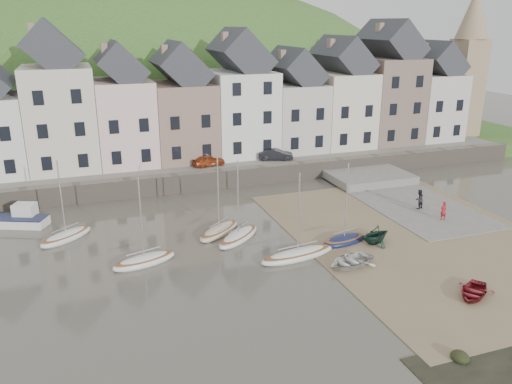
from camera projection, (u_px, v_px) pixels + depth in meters
name	position (u px, v px, depth m)	size (l,w,h in m)	color
ground	(285.00, 259.00, 35.08)	(160.00, 160.00, 0.00)	#4B463B
quay_land	(186.00, 147.00, 63.48)	(90.00, 30.00, 1.50)	#335923
quay_street	(209.00, 164.00, 52.94)	(70.00, 7.00, 0.10)	slate
seawall	(219.00, 179.00, 50.01)	(70.00, 1.20, 1.80)	slate
beach	(420.00, 238.00, 38.54)	(18.00, 26.00, 0.06)	#79674A
slipway	(403.00, 199.00, 46.96)	(8.00, 18.00, 0.12)	slate
hillside	(131.00, 216.00, 92.87)	(134.40, 84.00, 84.00)	#335923
townhouse_terrace	(216.00, 102.00, 54.81)	(61.05, 8.00, 13.93)	silver
church_spire	(468.00, 59.00, 63.99)	(4.00, 4.00, 18.00)	#997F60
sailboat_0	(66.00, 236.00, 38.24)	(4.42, 3.97, 6.32)	silver
sailboat_1	(144.00, 260.00, 34.35)	(4.70, 2.68, 6.32)	silver
sailboat_2	(219.00, 230.00, 39.28)	(4.48, 4.11, 6.32)	beige
sailboat_3	(238.00, 236.00, 38.21)	(4.63, 4.29, 6.32)	silver
sailboat_4	(298.00, 255.00, 35.22)	(5.87, 2.33, 6.32)	silver
sailboat_5	(344.00, 240.00, 37.58)	(4.02, 2.26, 6.32)	#131A3D
motorboat_2	(19.00, 218.00, 40.81)	(5.03, 3.45, 1.70)	silver
rowboat_white	(350.00, 261.00, 33.90)	(2.48, 3.47, 0.72)	silver
rowboat_green	(376.00, 234.00, 37.34)	(2.22, 2.57, 1.35)	#163227
rowboat_red	(473.00, 292.00, 30.17)	(2.09, 2.92, 0.61)	maroon
person_red	(443.00, 211.00, 41.56)	(0.58, 0.38, 1.58)	maroon
person_dark	(419.00, 199.00, 44.06)	(0.83, 0.65, 1.72)	black
car_left	(209.00, 161.00, 51.76)	(1.32, 3.28, 1.12)	#973915
car_right	(276.00, 154.00, 54.04)	(1.27, 3.65, 1.20)	black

